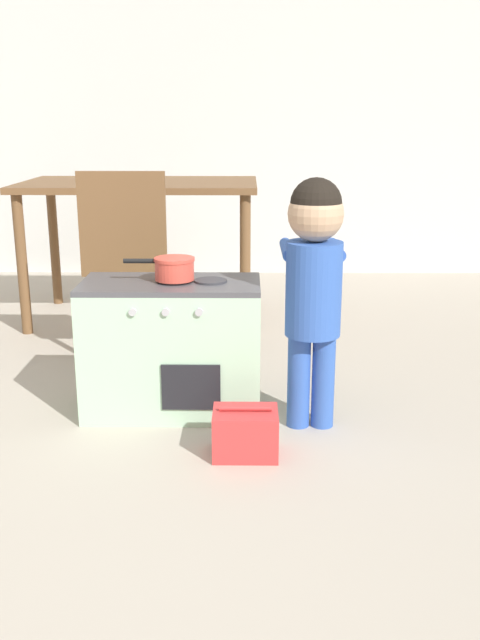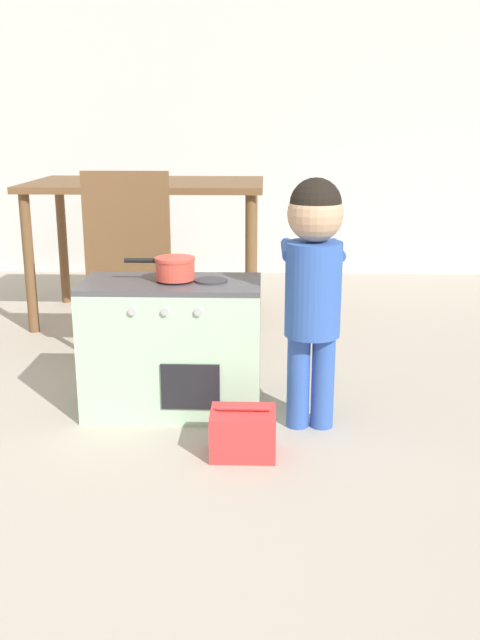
% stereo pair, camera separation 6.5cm
% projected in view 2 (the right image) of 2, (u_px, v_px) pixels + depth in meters
% --- Properties ---
extents(ground_plane, '(16.00, 16.00, 0.00)m').
position_uv_depth(ground_plane, '(79.00, 530.00, 2.00)').
color(ground_plane, '#B2A899').
extents(wall_back, '(10.00, 0.06, 2.60)m').
position_uv_depth(wall_back, '(193.00, 90.00, 4.99)').
color(wall_back, silver).
rests_on(wall_back, ground_plane).
extents(play_kitchen, '(0.68, 0.36, 0.53)m').
position_uv_depth(play_kitchen, '(173.00, 347.00, 2.76)').
color(play_kitchen, '#B2DBB7').
rests_on(play_kitchen, ground_plane).
extents(toy_pot, '(0.27, 0.15, 0.08)m').
position_uv_depth(toy_pot, '(175.00, 267.00, 2.68)').
color(toy_pot, '#E04C3D').
rests_on(toy_pot, play_kitchen).
extents(child_figure, '(0.23, 0.37, 0.92)m').
position_uv_depth(child_figure, '(314.00, 271.00, 2.52)').
color(child_figure, '#335BB7').
rests_on(child_figure, ground_plane).
extents(toy_basket, '(0.22, 0.17, 0.18)m').
position_uv_depth(toy_basket, '(243.00, 433.00, 2.43)').
color(toy_basket, '#D13838').
rests_on(toy_basket, ground_plane).
extents(dining_table, '(1.29, 0.76, 0.78)m').
position_uv_depth(dining_table, '(147.00, 199.00, 3.96)').
color(dining_table, brown).
rests_on(dining_table, ground_plane).
extents(dining_chair_near, '(0.39, 0.39, 0.89)m').
position_uv_depth(dining_chair_near, '(133.00, 258.00, 3.34)').
color(dining_chair_near, brown).
rests_on(dining_chair_near, ground_plane).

